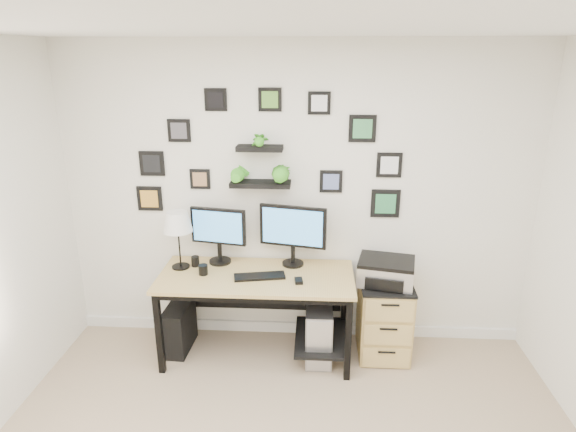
# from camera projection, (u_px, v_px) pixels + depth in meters

# --- Properties ---
(room) EXTENTS (4.00, 4.00, 4.00)m
(room) POSITION_uv_depth(u_px,v_px,m) (296.00, 327.00, 4.49)
(room) COLOR tan
(room) RESTS_ON ground
(desk) EXTENTS (1.60, 0.70, 0.75)m
(desk) POSITION_uv_depth(u_px,v_px,m) (261.00, 287.00, 4.02)
(desk) COLOR tan
(desk) RESTS_ON ground
(monitor_left) EXTENTS (0.48, 0.22, 0.49)m
(monitor_left) POSITION_uv_depth(u_px,v_px,m) (218.00, 231.00, 4.09)
(monitor_left) COLOR black
(monitor_left) RESTS_ON desk
(monitor_right) EXTENTS (0.57, 0.22, 0.53)m
(monitor_right) POSITION_uv_depth(u_px,v_px,m) (293.00, 231.00, 4.03)
(monitor_right) COLOR black
(monitor_right) RESTS_ON desk
(keyboard) EXTENTS (0.43, 0.21, 0.02)m
(keyboard) POSITION_uv_depth(u_px,v_px,m) (260.00, 276.00, 3.90)
(keyboard) COLOR black
(keyboard) RESTS_ON desk
(mouse) EXTENTS (0.07, 0.10, 0.03)m
(mouse) POSITION_uv_depth(u_px,v_px,m) (299.00, 281.00, 3.82)
(mouse) COLOR black
(mouse) RESTS_ON desk
(table_lamp) EXTENTS (0.24, 0.24, 0.50)m
(table_lamp) POSITION_uv_depth(u_px,v_px,m) (178.00, 223.00, 3.96)
(table_lamp) COLOR black
(table_lamp) RESTS_ON desk
(mug) EXTENTS (0.08, 0.08, 0.08)m
(mug) POSITION_uv_depth(u_px,v_px,m) (203.00, 270.00, 3.94)
(mug) COLOR black
(mug) RESTS_ON desk
(pen_cup) EXTENTS (0.07, 0.07, 0.09)m
(pen_cup) POSITION_uv_depth(u_px,v_px,m) (195.00, 261.00, 4.10)
(pen_cup) COLOR black
(pen_cup) RESTS_ON desk
(pc_tower_black) EXTENTS (0.21, 0.42, 0.42)m
(pc_tower_black) POSITION_uv_depth(u_px,v_px,m) (179.00, 327.00, 4.20)
(pc_tower_black) COLOR black
(pc_tower_black) RESTS_ON ground
(pc_tower_grey) EXTENTS (0.22, 0.50, 0.49)m
(pc_tower_grey) POSITION_uv_depth(u_px,v_px,m) (319.00, 330.00, 4.09)
(pc_tower_grey) COLOR gray
(pc_tower_grey) RESTS_ON ground
(file_cabinet) EXTENTS (0.43, 0.53, 0.67)m
(file_cabinet) POSITION_uv_depth(u_px,v_px,m) (384.00, 318.00, 4.11)
(file_cabinet) COLOR tan
(file_cabinet) RESTS_ON ground
(printer) EXTENTS (0.51, 0.43, 0.20)m
(printer) POSITION_uv_depth(u_px,v_px,m) (386.00, 271.00, 3.96)
(printer) COLOR silver
(printer) RESTS_ON file_cabinet
(wall_decor) EXTENTS (2.26, 0.18, 1.07)m
(wall_decor) POSITION_uv_depth(u_px,v_px,m) (265.00, 160.00, 3.94)
(wall_decor) COLOR black
(wall_decor) RESTS_ON ground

